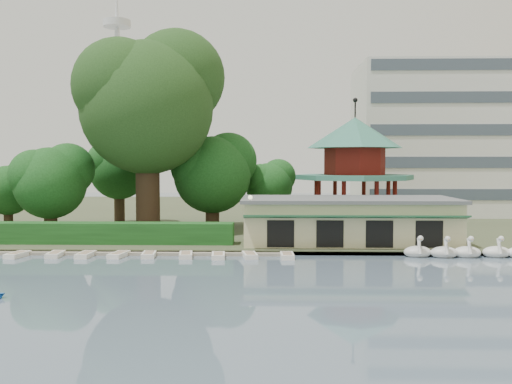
{
  "coord_description": "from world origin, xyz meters",
  "views": [
    {
      "loc": [
        3.21,
        -28.08,
        7.42
      ],
      "look_at": [
        2.0,
        18.0,
        5.0
      ],
      "focal_mm": 40.0,
      "sensor_mm": 36.0,
      "label": 1
    }
  ],
  "objects_px": {
    "dock": "(83,253)",
    "pavilion": "(355,162)",
    "boathouse": "(348,220)",
    "big_tree": "(149,97)"
  },
  "relations": [
    {
      "from": "dock",
      "to": "pavilion",
      "type": "relative_size",
      "value": 2.52
    },
    {
      "from": "boathouse",
      "to": "pavilion",
      "type": "distance_m",
      "value": 11.43
    },
    {
      "from": "boathouse",
      "to": "pavilion",
      "type": "relative_size",
      "value": 1.38
    },
    {
      "from": "dock",
      "to": "boathouse",
      "type": "height_order",
      "value": "boathouse"
    },
    {
      "from": "pavilion",
      "to": "dock",
      "type": "bearing_deg",
      "value": -148.34
    },
    {
      "from": "pavilion",
      "to": "big_tree",
      "type": "height_order",
      "value": "big_tree"
    },
    {
      "from": "dock",
      "to": "boathouse",
      "type": "relative_size",
      "value": 1.83
    },
    {
      "from": "big_tree",
      "to": "dock",
      "type": "bearing_deg",
      "value": -106.1
    },
    {
      "from": "dock",
      "to": "pavilion",
      "type": "distance_m",
      "value": 29.14
    },
    {
      "from": "pavilion",
      "to": "big_tree",
      "type": "bearing_deg",
      "value": -169.69
    }
  ]
}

